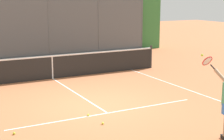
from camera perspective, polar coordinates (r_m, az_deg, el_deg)
ground_plane at (r=11.03m, az=-2.58°, el=-5.77°), size 60.00×60.00×0.00m
court_line_markings at (r=10.13m, az=0.02°, el=-7.37°), size 7.58×9.04×0.01m
fence_backdrop at (r=19.92m, az=-14.83°, el=6.44°), size 18.01×1.37×3.31m
tennis_net at (r=14.68m, az=-9.56°, el=0.50°), size 9.74×0.09×1.07m
tennis_ball_by_sideline at (r=10.14m, az=-3.83°, el=-7.20°), size 0.07×0.07×0.07m
tennis_ball_mid_court at (r=9.15m, az=-15.45°, el=-9.77°), size 0.07×0.07×0.07m
tennis_ball_near_baseline at (r=9.48m, az=-1.50°, el=-8.55°), size 0.07×0.07×0.07m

